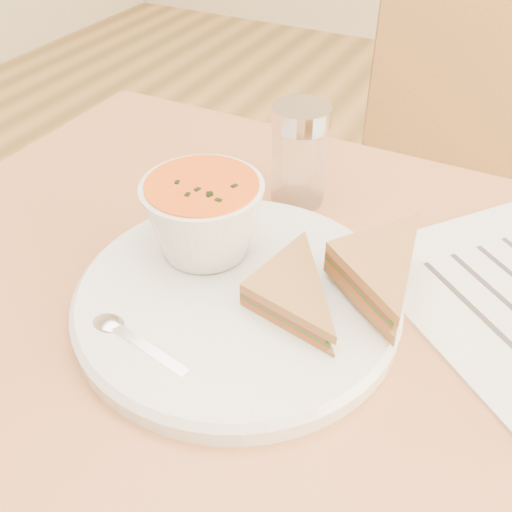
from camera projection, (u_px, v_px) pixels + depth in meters
The scene contains 7 objects.
chair_far at pixel (467, 245), 1.09m from camera, with size 0.41×0.41×0.93m, color brown, non-canonical shape.
plate at pixel (237, 298), 0.55m from camera, with size 0.31×0.31×0.02m, color silver, non-canonical shape.
soup_bowl at pixel (204, 221), 0.56m from camera, with size 0.12×0.12×0.08m, color silver, non-canonical shape.
sandwich_half_a at pixel (240, 297), 0.52m from camera, with size 0.10×0.10×0.03m, color #C08B44, non-canonical shape.
sandwich_half_b at pixel (325, 256), 0.54m from camera, with size 0.11×0.11×0.03m, color #C08B44, non-canonical shape.
spoon at pixel (146, 349), 0.48m from camera, with size 0.16×0.03×0.01m, color silver, non-canonical shape.
condiment_shaker at pixel (299, 155), 0.66m from camera, with size 0.07×0.07×0.12m, color silver, non-canonical shape.
Camera 1 is at (0.12, -0.36, 1.14)m, focal length 40.00 mm.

